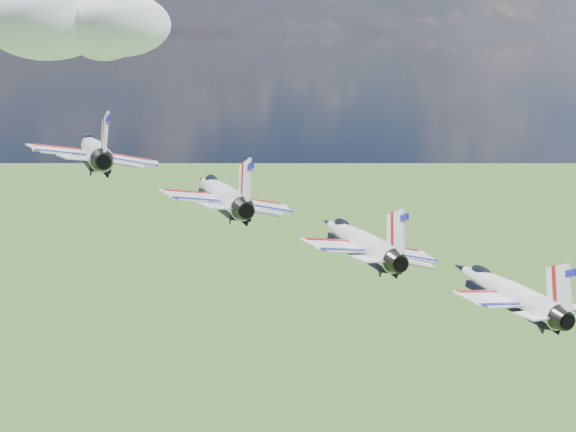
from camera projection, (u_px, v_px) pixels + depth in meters
cloud_far at (65, 27)px, 247.83m from camera, size 58.46×45.93×22.97m
jet_0 at (93, 149)px, 67.61m from camera, size 14.15×17.19×6.27m
jet_1 at (221, 193)px, 65.37m from camera, size 14.15×17.19×6.27m
jet_2 at (358, 240)px, 63.13m from camera, size 14.15×17.19×6.27m
jet_3 at (505, 290)px, 60.90m from camera, size 14.15×17.19×6.27m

